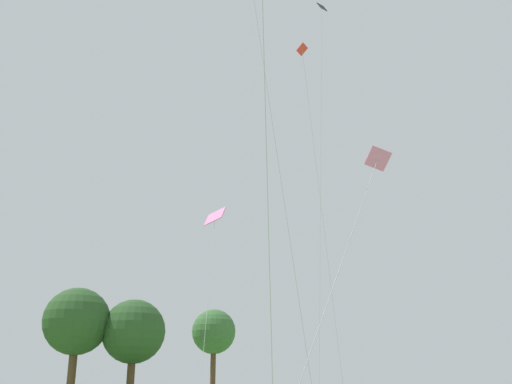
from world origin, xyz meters
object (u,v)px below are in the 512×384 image
small_kite_tiny_distant (215,221)px  small_kite_stunt_black (308,94)px  small_kite_triangle_green (322,57)px  tree_broad_distant (77,322)px  small_kite_bird_shape (372,174)px  tree_shrub_far (214,332)px  tree_oak_right (134,332)px

small_kite_tiny_distant → small_kite_stunt_black: size_ratio=0.51×
small_kite_triangle_green → tree_broad_distant: (-7.99, 31.63, -13.00)m
small_kite_bird_shape → small_kite_tiny_distant: small_kite_tiny_distant is taller
small_kite_bird_shape → tree_shrub_far: bearing=-20.5°
small_kite_stunt_black → tree_broad_distant: bearing=-26.1°
small_kite_bird_shape → small_kite_stunt_black: size_ratio=0.40×
tree_broad_distant → small_kite_triangle_green: bearing=-75.8°
small_kite_stunt_black → tree_broad_distant: size_ratio=1.95×
small_kite_triangle_green → small_kite_tiny_distant: bearing=-124.9°
tree_broad_distant → tree_oak_right: bearing=-10.9°
tree_oak_right → small_kite_tiny_distant: bearing=-96.8°
small_kite_bird_shape → tree_broad_distant: size_ratio=0.78×
small_kite_stunt_black → tree_oak_right: size_ratio=2.14×
small_kite_bird_shape → tree_broad_distant: 45.14m
small_kite_triangle_green → tree_broad_distant: size_ratio=2.35×
small_kite_tiny_distant → tree_oak_right: small_kite_tiny_distant is taller
tree_broad_distant → small_kite_stunt_black: bearing=-78.6°
small_kite_bird_shape → small_kite_stunt_black: bearing=-28.1°
tree_broad_distant → tree_shrub_far: bearing=17.9°
small_kite_stunt_black → tree_shrub_far: 39.87m
small_kite_tiny_distant → tree_oak_right: (3.58, 30.17, -3.14)m
small_kite_stunt_black → tree_shrub_far: bearing=-51.4°
tree_oak_right → tree_shrub_far: bearing=30.0°
tree_shrub_far → small_kite_triangle_green: bearing=-102.0°
small_kite_triangle_green → small_kite_bird_shape: bearing=-59.0°
small_kite_tiny_distant → tree_broad_distant: bearing=-138.6°
small_kite_stunt_black → small_kite_triangle_green: size_ratio=0.83×
small_kite_bird_shape → tree_shrub_far: 52.48m
tree_shrub_far → small_kite_stunt_black: bearing=-104.0°
small_kite_tiny_distant → small_kite_triangle_green: bearing=124.2°
tree_shrub_far → tree_oak_right: bearing=-150.0°
small_kite_tiny_distant → tree_oak_right: 30.54m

